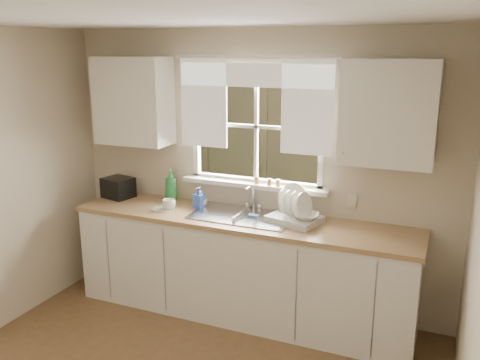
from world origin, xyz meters
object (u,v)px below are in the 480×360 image
at_px(dish_rack, 295,213).
at_px(soap_bottle_a, 171,185).
at_px(cup, 169,205).
at_px(black_appliance, 118,188).

relative_size(dish_rack, soap_bottle_a, 1.56).
xyz_separation_m(cup, black_appliance, (-0.66, 0.15, 0.05)).
distance_m(soap_bottle_a, black_appliance, 0.54).
bearing_deg(soap_bottle_a, dish_rack, -22.88).
height_order(cup, black_appliance, black_appliance).
xyz_separation_m(dish_rack, cup, (-1.14, -0.12, -0.03)).
bearing_deg(black_appliance, cup, -0.41).
xyz_separation_m(soap_bottle_a, black_appliance, (-0.53, -0.11, -0.06)).
height_order(dish_rack, black_appliance, dish_rack).
relative_size(cup, black_appliance, 0.46).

